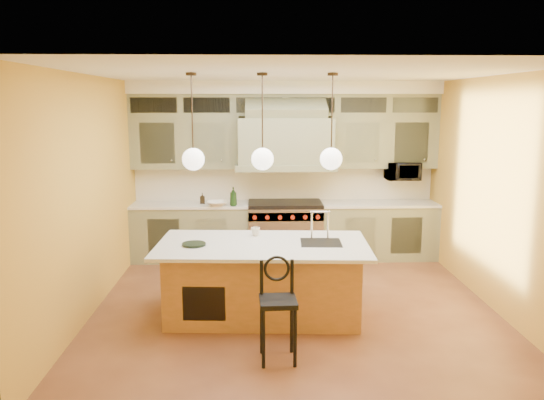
{
  "coord_description": "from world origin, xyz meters",
  "views": [
    {
      "loc": [
        -0.48,
        -6.38,
        2.57
      ],
      "look_at": [
        -0.26,
        0.7,
        1.26
      ],
      "focal_mm": 35.0,
      "sensor_mm": 36.0,
      "label": 1
    }
  ],
  "objects_px": {
    "range": "(285,230)",
    "kitchen_island": "(263,278)",
    "microwave": "(402,171)",
    "counter_stool": "(278,303)"
  },
  "relations": [
    {
      "from": "range",
      "to": "kitchen_island",
      "type": "height_order",
      "value": "kitchen_island"
    },
    {
      "from": "range",
      "to": "kitchen_island",
      "type": "distance_m",
      "value": 2.43
    },
    {
      "from": "range",
      "to": "microwave",
      "type": "distance_m",
      "value": 2.18
    },
    {
      "from": "kitchen_island",
      "to": "microwave",
      "type": "xyz_separation_m",
      "value": [
        2.34,
        2.5,
        0.98
      ]
    },
    {
      "from": "range",
      "to": "microwave",
      "type": "height_order",
      "value": "microwave"
    },
    {
      "from": "kitchen_island",
      "to": "microwave",
      "type": "height_order",
      "value": "microwave"
    },
    {
      "from": "range",
      "to": "kitchen_island",
      "type": "bearing_deg",
      "value": -99.35
    },
    {
      "from": "range",
      "to": "counter_stool",
      "type": "xyz_separation_m",
      "value": [
        -0.27,
        -3.52,
        0.11
      ]
    },
    {
      "from": "counter_stool",
      "to": "kitchen_island",
      "type": "bearing_deg",
      "value": 94.19
    },
    {
      "from": "counter_stool",
      "to": "microwave",
      "type": "bearing_deg",
      "value": 56.18
    }
  ]
}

